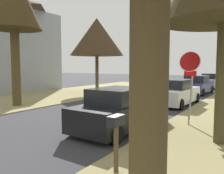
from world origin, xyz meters
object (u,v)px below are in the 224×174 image
Objects in this scene: stop_sign_far at (190,72)px; parked_sedan_black at (120,110)px; street_tree_left_mid_b at (97,37)px; parked_sedan_silver at (212,81)px; parked_sedan_white at (176,93)px; parked_sedan_navy at (197,85)px; curbside_mailbox at (116,127)px.

stop_sign_far is 0.66× the size of parked_sedan_black.
street_tree_left_mid_b is at bearing 130.74° from parked_sedan_black.
street_tree_left_mid_b is 13.83m from parked_sedan_silver.
parked_sedan_black and parked_sedan_white have the same top height.
street_tree_left_mid_b is 8.90m from parked_sedan_white.
parked_sedan_black is at bearing -137.85° from stop_sign_far.
stop_sign_far is 0.66× the size of parked_sedan_silver.
street_tree_left_mid_b reaches higher than parked_sedan_navy.
curbside_mailbox is at bearing -82.96° from parked_sedan_navy.
parked_sedan_navy is at bearing 91.89° from parked_sedan_white.
parked_sedan_navy is 6.34m from parked_sedan_silver.
parked_sedan_white is 10.17m from curbside_mailbox.
parked_sedan_silver is at bearing 90.34° from parked_sedan_black.
stop_sign_far reaches higher than curbside_mailbox.
parked_sedan_white is 6.65m from parked_sedan_navy.
parked_sedan_black is 1.00× the size of parked_sedan_navy.
parked_sedan_navy is at bearing 97.04° from curbside_mailbox.
parked_sedan_black is 3.51× the size of curbside_mailbox.
parked_sedan_black is at bearing -90.07° from parked_sedan_white.
street_tree_left_mid_b is 1.44× the size of parked_sedan_navy.
stop_sign_far is 0.66× the size of parked_sedan_navy.
parked_sedan_white is (-2.08, 4.82, -1.43)m from stop_sign_far.
parked_sedan_navy is 1.00× the size of parked_sedan_silver.
street_tree_left_mid_b is at bearing 164.52° from parked_sedan_white.
parked_sedan_silver is (0.09, 6.33, 0.00)m from parked_sedan_navy.
parked_sedan_white is at bearing -15.48° from street_tree_left_mid_b.
parked_sedan_white and parked_sedan_silver have the same top height.
parked_sedan_black is at bearing -49.26° from street_tree_left_mid_b.
parked_sedan_white reaches higher than curbside_mailbox.
parked_sedan_black is 1.00× the size of parked_sedan_silver.
parked_sedan_silver is (-0.12, 19.69, 0.00)m from parked_sedan_black.
street_tree_left_mid_b is 12.34m from parked_sedan_black.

